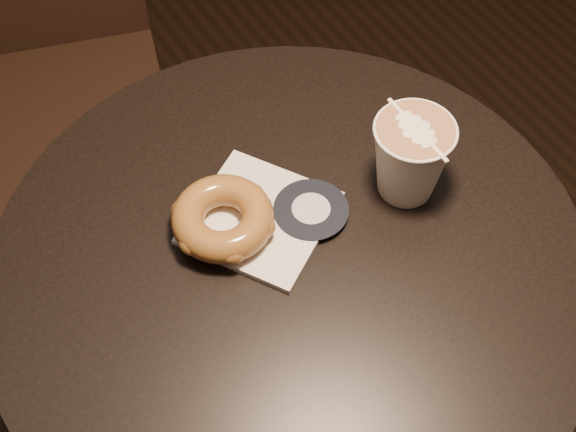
{
  "coord_description": "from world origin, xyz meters",
  "views": [
    {
      "loc": [
        -0.26,
        -0.42,
        1.53
      ],
      "look_at": [
        0.01,
        0.03,
        0.79
      ],
      "focal_mm": 50.0,
      "sensor_mm": 36.0,
      "label": 1
    }
  ],
  "objects_px": {
    "chair": "(21,35)",
    "pastry_bag": "(260,218)",
    "cafe_table": "(290,336)",
    "doughnut": "(223,218)",
    "latte_cup": "(410,159)"
  },
  "relations": [
    {
      "from": "chair",
      "to": "pastry_bag",
      "type": "distance_m",
      "value": 0.65
    },
    {
      "from": "doughnut",
      "to": "cafe_table",
      "type": "bearing_deg",
      "value": -56.23
    },
    {
      "from": "cafe_table",
      "to": "pastry_bag",
      "type": "relative_size",
      "value": 4.93
    },
    {
      "from": "cafe_table",
      "to": "chair",
      "type": "relative_size",
      "value": 0.69
    },
    {
      "from": "pastry_bag",
      "to": "doughnut",
      "type": "height_order",
      "value": "doughnut"
    },
    {
      "from": "cafe_table",
      "to": "pastry_bag",
      "type": "distance_m",
      "value": 0.21
    },
    {
      "from": "pastry_bag",
      "to": "doughnut",
      "type": "xyz_separation_m",
      "value": [
        -0.04,
        0.01,
        0.02
      ]
    },
    {
      "from": "chair",
      "to": "pastry_bag",
      "type": "xyz_separation_m",
      "value": [
        0.11,
        -0.62,
        0.14
      ]
    },
    {
      "from": "doughnut",
      "to": "latte_cup",
      "type": "xyz_separation_m",
      "value": [
        0.22,
        -0.06,
        0.03
      ]
    },
    {
      "from": "pastry_bag",
      "to": "latte_cup",
      "type": "bearing_deg",
      "value": -47.99
    },
    {
      "from": "chair",
      "to": "pastry_bag",
      "type": "height_order",
      "value": "chair"
    },
    {
      "from": "cafe_table",
      "to": "latte_cup",
      "type": "height_order",
      "value": "latte_cup"
    },
    {
      "from": "cafe_table",
      "to": "chair",
      "type": "bearing_deg",
      "value": 99.05
    },
    {
      "from": "latte_cup",
      "to": "chair",
      "type": "bearing_deg",
      "value": 112.77
    },
    {
      "from": "cafe_table",
      "to": "latte_cup",
      "type": "xyz_separation_m",
      "value": [
        0.17,
        0.01,
        0.25
      ]
    }
  ]
}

